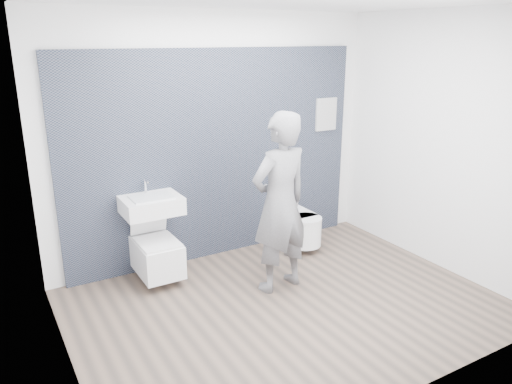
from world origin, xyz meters
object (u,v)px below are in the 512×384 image
washbasin (151,205)px  visitor (280,203)px  toilet_square (157,255)px  toilet_rounded (299,228)px

washbasin → visitor: bearing=-39.2°
toilet_square → visitor: visitor is taller
toilet_rounded → visitor: bearing=-136.2°
washbasin → toilet_square: bearing=-90.0°
washbasin → visitor: (1.04, -0.85, 0.09)m
toilet_rounded → visitor: size_ratio=0.36×
toilet_square → visitor: bearing=-36.7°
washbasin → toilet_square: 0.55m
toilet_square → visitor: size_ratio=0.43×
washbasin → visitor: visitor is taller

